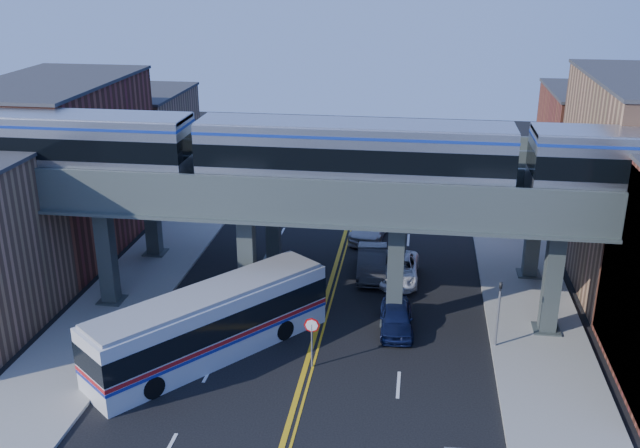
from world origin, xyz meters
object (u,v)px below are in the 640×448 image
object	(u,v)px
transit_bus	(211,324)
car_lane_b	(372,262)
stop_sign	(312,334)
car_lane_a	(396,318)
car_lane_c	(399,269)
traffic_signal	(499,307)
car_lane_d	(370,226)
transit_train	(354,154)

from	to	relation	value
transit_bus	car_lane_b	xyz separation A→B (m)	(7.15, 10.54, -0.85)
stop_sign	car_lane_a	size ratio (longest dim) A/B	0.62
car_lane_a	car_lane_c	xyz separation A→B (m)	(-0.09, 6.32, -0.03)
traffic_signal	car_lane_c	distance (m)	9.22
car_lane_b	car_lane_c	distance (m)	1.76
car_lane_c	car_lane_d	size ratio (longest dim) A/B	0.91
transit_train	stop_sign	xyz separation A→B (m)	(-1.38, -5.00, -7.56)
car_lane_b	car_lane_d	xyz separation A→B (m)	(-0.58, 6.37, -0.04)
stop_sign	car_lane_c	bearing A→B (deg)	70.23
stop_sign	car_lane_d	size ratio (longest dim) A/B	0.48
car_lane_a	car_lane_d	world-z (taller)	car_lane_d
stop_sign	transit_bus	world-z (taller)	transit_bus
transit_bus	car_lane_a	size ratio (longest dim) A/B	2.74
transit_train	car_lane_c	distance (m)	10.50
transit_bus	car_lane_c	distance (m)	13.44
car_lane_d	transit_train	bearing A→B (deg)	-83.15
transit_train	car_lane_d	size ratio (longest dim) A/B	8.85
car_lane_b	car_lane_d	bearing A→B (deg)	92.28
stop_sign	car_lane_c	distance (m)	11.21
stop_sign	car_lane_b	xyz separation A→B (m)	(2.08, 10.97, -0.92)
transit_train	car_lane_d	distance (m)	15.00
transit_train	traffic_signal	distance (m)	10.48
car_lane_a	car_lane_d	xyz separation A→B (m)	(-2.37, 13.16, 0.07)
traffic_signal	car_lane_a	bearing A→B (deg)	166.84
car_lane_c	car_lane_d	bearing A→B (deg)	108.69
stop_sign	car_lane_a	bearing A→B (deg)	47.21
transit_train	traffic_signal	xyz separation A→B (m)	(7.52, -2.00, -7.02)
car_lane_c	traffic_signal	bearing A→B (deg)	-55.33
transit_train	traffic_signal	size ratio (longest dim) A/B	11.84
transit_bus	car_lane_d	world-z (taller)	transit_bus
traffic_signal	transit_bus	distance (m)	14.22
car_lane_b	car_lane_c	size ratio (longest dim) A/B	1.02
stop_sign	car_lane_b	bearing A→B (deg)	79.24
car_lane_a	car_lane_b	xyz separation A→B (m)	(-1.78, 6.79, 0.11)
car_lane_b	car_lane_a	bearing A→B (deg)	-78.24
traffic_signal	car_lane_a	distance (m)	5.40
transit_bus	car_lane_a	distance (m)	9.74
transit_train	car_lane_c	bearing A→B (deg)	66.44
car_lane_a	car_lane_b	bearing A→B (deg)	101.04
car_lane_c	transit_train	bearing A→B (deg)	-113.26
car_lane_b	stop_sign	bearing A→B (deg)	-103.72
traffic_signal	car_lane_b	xyz separation A→B (m)	(-6.82, 7.97, -1.46)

